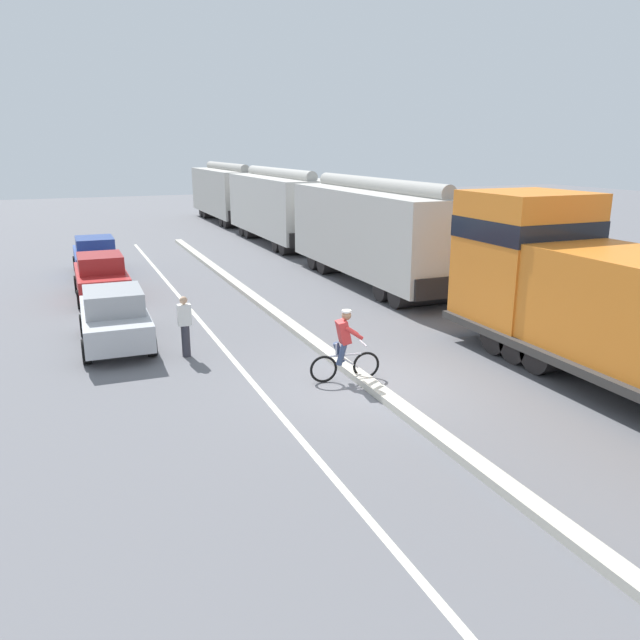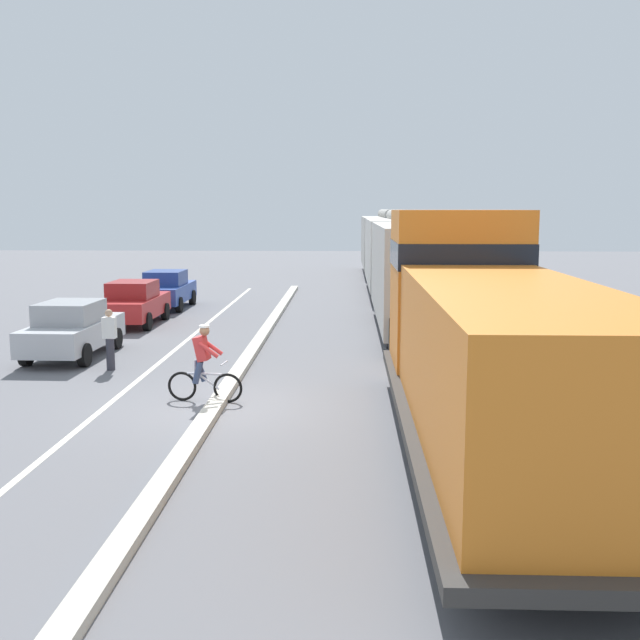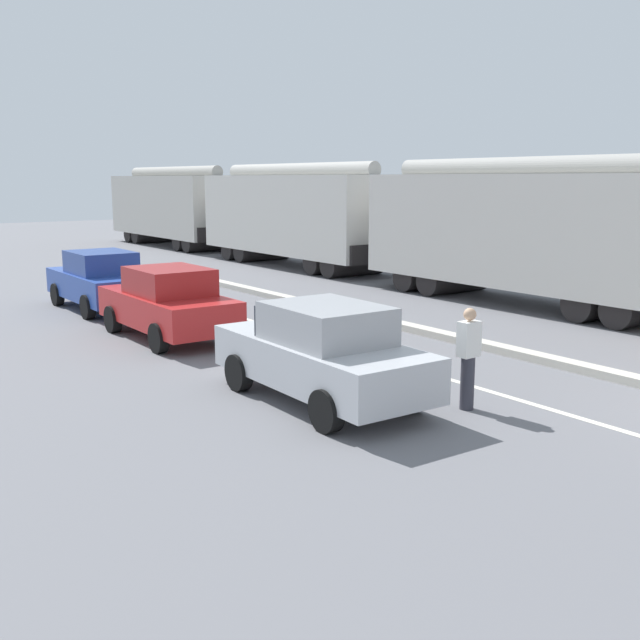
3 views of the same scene
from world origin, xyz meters
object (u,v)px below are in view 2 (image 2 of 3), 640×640
object	(u,v)px
hopper_car_middle	(397,253)
hopper_car_trailing	(385,242)
hopper_car_lead	(420,273)
parked_car_silver	(72,329)
cyclist	(204,366)
locomotive	(485,348)
pedestrian_by_cars	(110,338)
parked_car_red	(134,303)
parked_car_blue	(167,289)

from	to	relation	value
hopper_car_middle	hopper_car_trailing	distance (m)	11.60
hopper_car_trailing	hopper_car_lead	bearing A→B (deg)	-90.00
parked_car_silver	cyclist	distance (m)	6.77
hopper_car_lead	locomotive	bearing A→B (deg)	-90.00
hopper_car_trailing	cyclist	distance (m)	32.94
hopper_car_lead	hopper_car_middle	bearing A→B (deg)	90.00
locomotive	hopper_car_middle	world-z (taller)	locomotive
locomotive	cyclist	bearing A→B (deg)	152.45
hopper_car_middle	pedestrian_by_cars	world-z (taller)	hopper_car_middle
locomotive	parked_car_red	bearing A→B (deg)	126.54
locomotive	hopper_car_lead	xyz separation A→B (m)	(-0.00, 12.16, 0.28)
hopper_car_middle	parked_car_red	bearing A→B (deg)	-135.82
locomotive	parked_car_blue	distance (m)	21.07
cyclist	pedestrian_by_cars	distance (m)	4.45
parked_car_blue	parked_car_silver	bearing A→B (deg)	-90.85
parked_car_red	cyclist	bearing A→B (deg)	-66.91
hopper_car_lead	parked_car_blue	bearing A→B (deg)	148.22
hopper_car_trailing	parked_car_silver	world-z (taller)	hopper_car_trailing
parked_car_red	pedestrian_by_cars	world-z (taller)	same
hopper_car_lead	pedestrian_by_cars	size ratio (longest dim) A/B	6.54
hopper_car_middle	parked_car_blue	size ratio (longest dim) A/B	2.52
hopper_car_trailing	parked_car_silver	distance (m)	29.47
pedestrian_by_cars	parked_car_blue	bearing A→B (deg)	96.73
hopper_car_middle	parked_car_red	xyz separation A→B (m)	(-10.23, -9.94, -1.26)
parked_car_silver	pedestrian_by_cars	distance (m)	2.32
parked_car_silver	hopper_car_trailing	bearing A→B (deg)	69.52
hopper_car_trailing	pedestrian_by_cars	bearing A→B (deg)	-106.54
hopper_car_middle	cyclist	bearing A→B (deg)	-105.00
hopper_car_middle	pedestrian_by_cars	distance (m)	19.71
parked_car_blue	hopper_car_lead	bearing A→B (deg)	-31.78
hopper_car_trailing	parked_car_blue	bearing A→B (deg)	-120.94
hopper_car_lead	pedestrian_by_cars	bearing A→B (deg)	-145.15
hopper_car_middle	parked_car_blue	distance (m)	11.52
hopper_car_middle	hopper_car_trailing	world-z (taller)	same
parked_car_silver	hopper_car_lead	bearing A→B (deg)	23.04
hopper_car_lead	parked_car_silver	bearing A→B (deg)	-156.96
hopper_car_lead	pedestrian_by_cars	world-z (taller)	hopper_car_lead
parked_car_red	cyclist	size ratio (longest dim) A/B	2.45
parked_car_red	pedestrian_by_cars	xyz separation A→B (m)	(1.55, -7.70, 0.03)
parked_car_red	parked_car_blue	bearing A→B (deg)	88.85
parked_car_silver	cyclist	xyz separation A→B (m)	(4.71, -4.86, 0.00)
parked_car_silver	cyclist	world-z (taller)	cyclist
locomotive	parked_car_silver	world-z (taller)	locomotive
hopper_car_middle	pedestrian_by_cars	bearing A→B (deg)	-116.20
hopper_car_lead	parked_car_blue	distance (m)	12.00
cyclist	parked_car_red	bearing A→B (deg)	113.09
parked_car_silver	pedestrian_by_cars	size ratio (longest dim) A/B	2.61
parked_car_blue	locomotive	bearing A→B (deg)	-61.19
cyclist	hopper_car_lead	bearing A→B (deg)	58.85
hopper_car_trailing	pedestrian_by_cars	distance (m)	30.53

